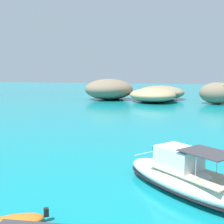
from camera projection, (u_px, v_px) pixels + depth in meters
name	position (u px, v px, depth m)	size (l,w,h in m)	color
islet_large	(134.00, 91.00, 70.28)	(28.37, 27.36, 5.31)	#84755B
motorboat_white	(183.00, 177.00, 14.68)	(8.10, 6.39, 2.53)	white
dinghy_tender	(12.00, 222.00, 11.31)	(2.65, 2.58, 0.58)	orange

